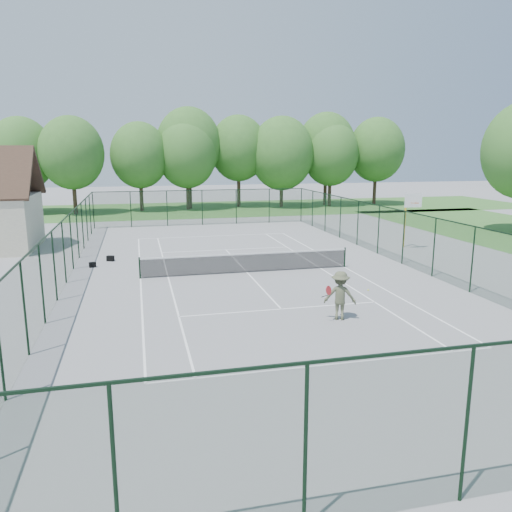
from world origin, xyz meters
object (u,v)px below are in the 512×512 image
at_px(basketball_goal, 409,209).
at_px(tennis_player, 340,295).
at_px(sports_bag_a, 93,265).
at_px(tennis_net, 247,262).

bearing_deg(basketball_goal, tennis_player, -129.07).
bearing_deg(sports_bag_a, tennis_net, -37.53).
bearing_deg(sports_bag_a, basketball_goal, -13.30).
relative_size(basketball_goal, sports_bag_a, 10.23).
bearing_deg(sports_bag_a, tennis_player, -64.84).
relative_size(sports_bag_a, tennis_player, 0.16).
relative_size(tennis_net, sports_bag_a, 31.05).
xyz_separation_m(tennis_net, basketball_goal, (11.68, 4.08, 1.99)).
relative_size(tennis_net, tennis_player, 4.91).
height_order(tennis_net, tennis_player, tennis_player).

